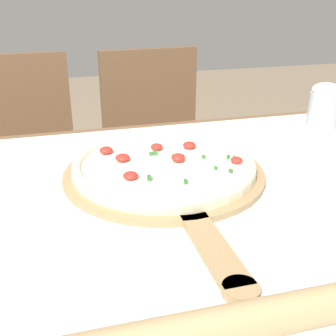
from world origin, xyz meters
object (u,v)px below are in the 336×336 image
chair_left (24,164)px  flour_cup (325,105)px  pizza (164,165)px  chair_right (157,150)px  pizza_peel (167,177)px  rolling_pin (232,324)px

chair_left → flour_cup: size_ratio=7.33×
pizza → flour_cup: 0.54m
flour_cup → chair_right: bearing=122.4°
pizza_peel → flour_cup: flour_cup is taller
pizza_peel → chair_left: bearing=113.7°
rolling_pin → chair_right: 1.22m
pizza → pizza_peel: bearing=-89.6°
rolling_pin → chair_right: size_ratio=0.50×
chair_left → flour_cup: bearing=-35.2°
pizza → rolling_pin: pizza is taller
pizza → chair_left: 0.84m
pizza → flour_cup: size_ratio=3.05×
rolling_pin → flour_cup: bearing=49.5°
pizza → chair_left: size_ratio=0.42×
chair_left → chair_right: (0.50, -0.00, 0.00)m
pizza_peel → rolling_pin: bearing=-95.6°
rolling_pin → chair_left: size_ratio=0.50×
pizza → chair_right: 0.79m
chair_right → chair_left: bearing=175.7°
chair_right → pizza: bearing=-107.2°
flour_cup → pizza_peel: bearing=-156.6°
pizza_peel → chair_left: (-0.33, 0.75, -0.24)m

